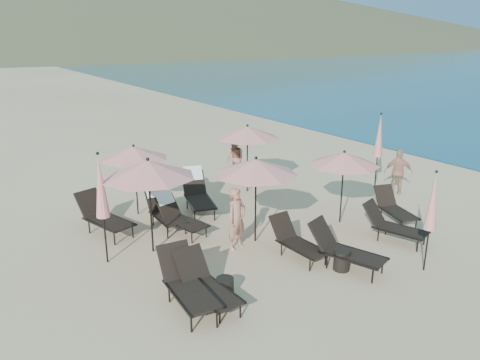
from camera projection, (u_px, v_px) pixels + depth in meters
ground at (330, 258)px, 11.30m from camera, size 800.00×800.00×0.00m
lounger_0 at (187, 283)px, 9.20m from camera, size 0.84×1.87×1.05m
lounger_1 at (206, 284)px, 9.25m from camera, size 0.73×1.73×0.98m
lounger_2 at (296, 240)px, 11.25m from camera, size 0.68×1.61×0.91m
lounger_3 at (344, 248)px, 10.70m from camera, size 1.21×1.90×1.02m
lounger_4 at (392, 225)px, 12.12m from camera, size 1.10×1.75×0.94m
lounger_5 at (394, 207)px, 13.38m from camera, size 1.03×1.66×0.90m
lounger_6 at (103, 216)px, 12.57m from camera, size 1.19×1.95×1.05m
lounger_7 at (178, 215)px, 12.65m from camera, size 0.96×1.73×1.02m
lounger_8 at (163, 208)px, 13.05m from camera, size 0.68×1.72×1.06m
lounger_9 at (197, 192)px, 14.18m from camera, size 1.19×2.03×1.19m
umbrella_open_0 at (148, 169)px, 10.99m from camera, size 2.25×2.25×2.42m
umbrella_open_1 at (256, 167)px, 11.60m from camera, size 2.12×2.12×2.28m
umbrella_open_2 at (344, 159)px, 12.86m from camera, size 1.97×1.97×2.12m
umbrella_open_3 at (134, 153)px, 13.46m from camera, size 1.99×1.99×2.14m
umbrella_open_4 at (247, 132)px, 15.44m from camera, size 2.15×2.15×2.32m
umbrella_closed_0 at (433, 202)px, 10.21m from camera, size 0.28×0.28×2.39m
umbrella_closed_1 at (379, 136)px, 15.84m from camera, size 0.31×0.31×2.65m
umbrella_closed_2 at (101, 187)px, 10.52m from camera, size 0.32×0.32×2.70m
side_table_0 at (225, 287)px, 9.60m from camera, size 0.37×0.37×0.41m
side_table_1 at (342, 260)px, 10.66m from camera, size 0.38×0.38×0.48m
beachgoer_a at (237, 219)px, 11.58m from camera, size 0.66×0.51×1.59m
beachgoer_b at (235, 159)px, 17.15m from camera, size 0.64×0.79×1.55m
beachgoer_c at (398, 172)px, 15.52m from camera, size 0.89×0.92×1.54m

